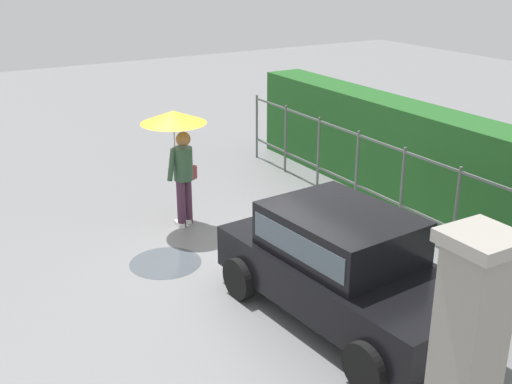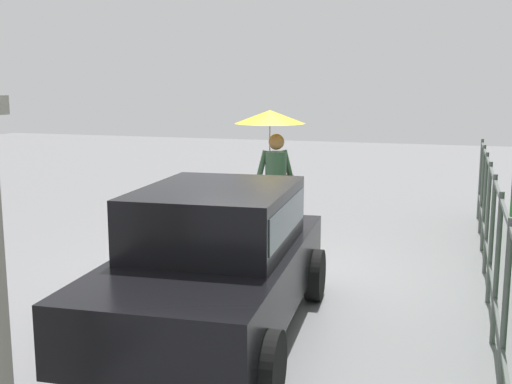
% 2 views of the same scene
% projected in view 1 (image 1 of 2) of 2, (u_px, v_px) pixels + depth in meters
% --- Properties ---
extents(ground_plane, '(40.00, 40.00, 0.00)m').
position_uv_depth(ground_plane, '(260.00, 263.00, 10.05)').
color(ground_plane, slate).
extents(car, '(3.84, 2.10, 1.48)m').
position_uv_depth(car, '(343.00, 262.00, 8.32)').
color(car, black).
rests_on(car, ground).
extents(pedestrian, '(1.13, 1.13, 2.09)m').
position_uv_depth(pedestrian, '(177.00, 137.00, 10.90)').
color(pedestrian, '#47283D').
rests_on(pedestrian, ground).
extents(gate_pillar, '(0.60, 0.60, 2.42)m').
position_uv_depth(gate_pillar, '(467.00, 354.00, 5.68)').
color(gate_pillar, gray).
rests_on(gate_pillar, ground).
extents(fence_section, '(9.83, 0.05, 1.50)m').
position_uv_depth(fence_section, '(402.00, 185.00, 11.01)').
color(fence_section, '#59605B').
rests_on(fence_section, ground).
extents(hedge_row, '(10.78, 0.90, 1.90)m').
position_uv_depth(hedge_row, '(446.00, 168.00, 11.47)').
color(hedge_row, '#235B23').
rests_on(hedge_row, ground).
extents(puddle_near, '(1.13, 1.13, 0.00)m').
position_uv_depth(puddle_near, '(166.00, 263.00, 10.06)').
color(puddle_near, '#4C545B').
rests_on(puddle_near, ground).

